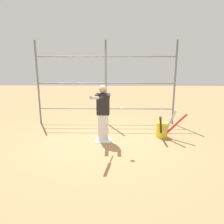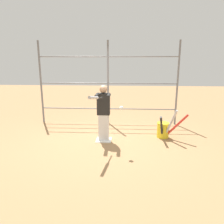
{
  "view_description": "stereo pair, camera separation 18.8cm",
  "coord_description": "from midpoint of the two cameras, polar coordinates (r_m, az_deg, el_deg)",
  "views": [
    {
      "loc": [
        -0.34,
        5.49,
        2.14
      ],
      "look_at": [
        -0.24,
        0.28,
        0.85
      ],
      "focal_mm": 35.0,
      "sensor_mm": 36.0,
      "label": 1
    },
    {
      "loc": [
        -0.53,
        5.48,
        2.14
      ],
      "look_at": [
        -0.24,
        0.28,
        0.85
      ],
      "focal_mm": 35.0,
      "sensor_mm": 36.0,
      "label": 2
    }
  ],
  "objects": [
    {
      "name": "bat_bucket",
      "position": [
        6.2,
        12.32,
        -4.27
      ],
      "size": [
        0.78,
        0.63,
        0.87
      ],
      "color": "yellow",
      "rests_on": "ground"
    },
    {
      "name": "home_plate",
      "position": [
        5.9,
        -3.18,
        -7.32
      ],
      "size": [
        0.4,
        0.4,
        0.02
      ],
      "color": "white",
      "rests_on": "ground"
    },
    {
      "name": "ground_plane",
      "position": [
        5.9,
        -3.17,
        -7.41
      ],
      "size": [
        24.0,
        24.0,
        0.0
      ],
      "primitive_type": "plane",
      "color": "#9E754C"
    },
    {
      "name": "fence_backstop",
      "position": [
        7.14,
        -2.36,
        7.48
      ],
      "size": [
        4.51,
        0.06,
        2.69
      ],
      "color": "slate",
      "rests_on": "ground"
    },
    {
      "name": "softball_in_flight",
      "position": [
        4.9,
        1.56,
        1.02
      ],
      "size": [
        0.1,
        0.1,
        0.1
      ],
      "color": "white"
    },
    {
      "name": "baseball_bat_swinging",
      "position": [
        4.69,
        -5.46,
        3.72
      ],
      "size": [
        0.23,
        0.85,
        0.21
      ],
      "color": "black"
    },
    {
      "name": "batter",
      "position": [
        5.65,
        -3.29,
        0.13
      ],
      "size": [
        0.38,
        0.5,
        1.48
      ],
      "color": "silver",
      "rests_on": "ground"
    }
  ]
}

